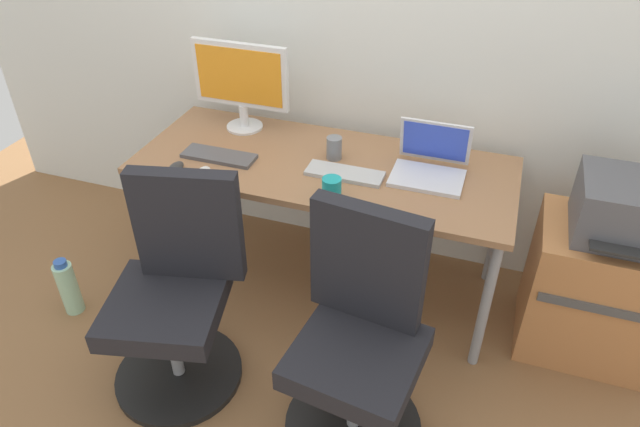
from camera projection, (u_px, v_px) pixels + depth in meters
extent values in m
plane|color=brown|center=(323.00, 280.00, 3.00)|extent=(5.28, 5.28, 0.00)
cube|color=silver|center=(354.00, 4.00, 2.57)|extent=(4.40, 0.04, 2.60)
cube|color=#996B47|center=(324.00, 166.00, 2.60)|extent=(1.71, 0.69, 0.03)
cylinder|color=gray|center=(148.00, 230.00, 2.79)|extent=(0.04, 0.04, 0.68)
cylinder|color=gray|center=(485.00, 306.00, 2.36)|extent=(0.04, 0.04, 0.68)
cylinder|color=gray|center=(205.00, 171.00, 3.24)|extent=(0.04, 0.04, 0.68)
cylinder|color=gray|center=(497.00, 226.00, 2.82)|extent=(0.04, 0.04, 0.68)
cylinder|color=black|center=(180.00, 374.00, 2.48)|extent=(0.54, 0.54, 0.03)
cylinder|color=gray|center=(173.00, 345.00, 2.38)|extent=(0.05, 0.05, 0.34)
cube|color=black|center=(165.00, 307.00, 2.25)|extent=(0.53, 0.53, 0.09)
cube|color=black|center=(188.00, 226.00, 2.21)|extent=(0.42, 0.16, 0.48)
cylinder|color=black|center=(353.00, 425.00, 2.28)|extent=(0.54, 0.54, 0.03)
cylinder|color=gray|center=(354.00, 396.00, 2.17)|extent=(0.05, 0.05, 0.34)
cube|color=black|center=(357.00, 358.00, 2.04)|extent=(0.49, 0.49, 0.09)
cube|color=black|center=(367.00, 264.00, 2.03)|extent=(0.43, 0.12, 0.48)
cube|color=#B77542|center=(597.00, 291.00, 2.48)|extent=(0.57, 0.44, 0.62)
cube|color=#4C4C4C|center=(606.00, 311.00, 2.25)|extent=(0.52, 0.01, 0.04)
cube|color=#515156|center=(628.00, 209.00, 2.23)|extent=(0.38, 0.34, 0.24)
cube|color=#262626|center=(628.00, 252.00, 2.11)|extent=(0.27, 0.06, 0.01)
cylinder|color=#A5D8B2|center=(69.00, 288.00, 2.74)|extent=(0.09, 0.09, 0.28)
cylinder|color=#2D59B2|center=(60.00, 264.00, 2.65)|extent=(0.06, 0.06, 0.03)
cylinder|color=silver|center=(245.00, 126.00, 2.87)|extent=(0.18, 0.18, 0.01)
cylinder|color=silver|center=(244.00, 115.00, 2.83)|extent=(0.04, 0.04, 0.11)
cube|color=silver|center=(240.00, 75.00, 2.71)|extent=(0.48, 0.03, 0.31)
cube|color=orange|center=(239.00, 76.00, 2.70)|extent=(0.43, 0.00, 0.26)
cube|color=silver|center=(427.00, 178.00, 2.46)|extent=(0.31, 0.22, 0.02)
cube|color=silver|center=(435.00, 141.00, 2.50)|extent=(0.31, 0.06, 0.21)
cube|color=blue|center=(435.00, 142.00, 2.50)|extent=(0.28, 0.04, 0.17)
cube|color=#515156|center=(219.00, 156.00, 2.62)|extent=(0.34, 0.12, 0.02)
cube|color=#B7B7B7|center=(345.00, 173.00, 2.49)|extent=(0.34, 0.12, 0.02)
ellipsoid|color=silver|center=(203.00, 172.00, 2.49)|extent=(0.06, 0.10, 0.03)
ellipsoid|color=#2D2D2D|center=(176.00, 167.00, 2.52)|extent=(0.06, 0.10, 0.03)
cylinder|color=teal|center=(332.00, 188.00, 2.33)|extent=(0.08, 0.08, 0.09)
cylinder|color=slate|center=(334.00, 148.00, 2.59)|extent=(0.07, 0.07, 0.10)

